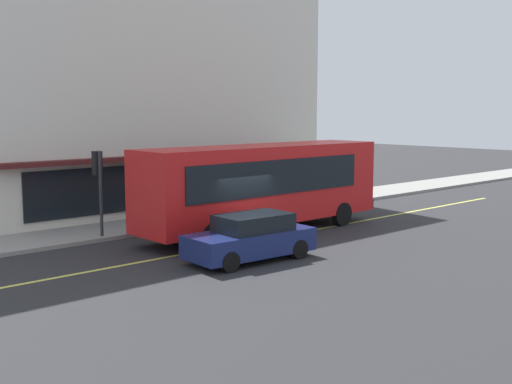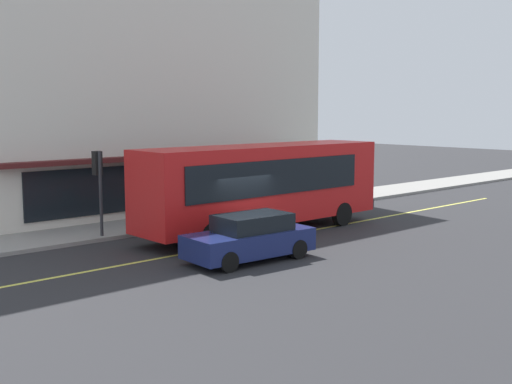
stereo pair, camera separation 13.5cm
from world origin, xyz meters
name	(u,v)px [view 1 (the left image)]	position (x,y,z in m)	size (l,w,h in m)	color
ground	(240,244)	(0.00, 0.00, 0.00)	(120.00, 120.00, 0.00)	#28282B
sidewalk	(161,223)	(0.00, 5.17, 0.07)	(80.00, 3.06, 0.15)	gray
lane_centre_stripe	(240,244)	(0.00, 0.00, 0.00)	(36.00, 0.16, 0.01)	#D8D14C
storefront_building	(109,59)	(0.95, 10.93, 7.35)	(20.96, 9.08, 14.72)	silver
bus	(264,183)	(2.10, 1.00, 1.99)	(11.14, 2.64, 3.50)	red
traffic_light	(98,173)	(-3.43, 4.18, 2.53)	(0.30, 0.52, 3.20)	#2D2D33
car_navy	(251,238)	(-1.42, -2.19, 0.74)	(4.40, 2.06, 1.52)	navy
pedestrian_mid_block	(262,188)	(5.66, 4.97, 1.13)	(0.34, 0.34, 1.63)	black
pedestrian_waiting	(174,194)	(1.32, 6.10, 1.10)	(0.34, 0.34, 1.60)	black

